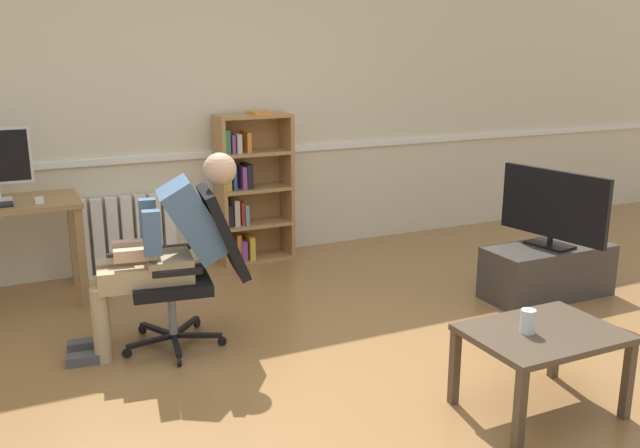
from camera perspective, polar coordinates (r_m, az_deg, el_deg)
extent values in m
plane|color=olive|center=(3.85, 3.53, -13.32)|extent=(18.00, 18.00, 0.00)
cube|color=beige|center=(5.87, -9.05, 10.01)|extent=(12.00, 0.10, 2.70)
cube|color=white|center=(5.86, -8.70, 5.78)|extent=(12.00, 0.03, 0.05)
cube|color=#9E7547|center=(5.09, -19.26, -2.70)|extent=(0.06, 0.06, 0.72)
cube|color=#9E7547|center=(5.58, -19.89, -1.26)|extent=(0.06, 0.06, 0.72)
cube|color=white|center=(5.10, -22.40, 1.86)|extent=(0.06, 0.10, 0.03)
cube|color=#AD7F4C|center=(5.75, -8.28, 2.69)|extent=(0.03, 0.28, 1.26)
cube|color=#AD7F4C|center=(5.95, -2.78, 3.22)|extent=(0.03, 0.28, 1.26)
cube|color=#AD7F4C|center=(5.97, -5.94, 3.20)|extent=(0.60, 0.02, 1.26)
cube|color=#AD7F4C|center=(6.00, -5.34, -2.81)|extent=(0.57, 0.28, 0.03)
cube|color=#AD7F4C|center=(5.91, -5.41, 0.04)|extent=(0.57, 0.28, 0.03)
cube|color=#AD7F4C|center=(5.84, -5.48, 2.96)|extent=(0.57, 0.28, 0.03)
cube|color=#AD7F4C|center=(5.79, -5.55, 5.94)|extent=(0.57, 0.28, 0.03)
cube|color=#AD7F4C|center=(5.75, -5.63, 8.97)|extent=(0.57, 0.28, 0.03)
cube|color=#2D519E|center=(5.89, -7.65, -2.09)|extent=(0.03, 0.19, 0.19)
cube|color=black|center=(5.81, -7.75, 0.77)|extent=(0.05, 0.19, 0.18)
cube|color=gold|center=(5.75, -7.88, 3.98)|extent=(0.04, 0.19, 0.22)
cube|color=#38844C|center=(5.70, -7.97, 6.86)|extent=(0.04, 0.19, 0.19)
cube|color=orange|center=(5.90, -7.00, -1.84)|extent=(0.04, 0.19, 0.23)
cube|color=beige|center=(5.82, -7.19, 1.02)|extent=(0.04, 0.19, 0.22)
cube|color=#2D519E|center=(5.77, -7.37, 3.94)|extent=(0.03, 0.19, 0.21)
cube|color=#89428E|center=(5.72, -7.48, 6.69)|extent=(0.03, 0.19, 0.15)
cube|color=#89428E|center=(5.91, -6.57, -2.11)|extent=(0.05, 0.19, 0.17)
cube|color=red|center=(5.86, -6.68, 0.99)|extent=(0.03, 0.19, 0.19)
cube|color=#89428E|center=(5.78, -6.58, 3.91)|extent=(0.04, 0.19, 0.19)
cube|color=beige|center=(5.72, -7.01, 6.74)|extent=(0.04, 0.19, 0.16)
cube|color=gold|center=(5.96, -5.86, -2.00)|extent=(0.03, 0.19, 0.16)
cube|color=#6699A3|center=(5.84, -6.35, 0.86)|extent=(0.03, 0.19, 0.18)
cube|color=black|center=(5.81, -6.13, 4.04)|extent=(0.05, 0.19, 0.20)
cube|color=orange|center=(5.77, -6.22, 6.87)|extent=(0.03, 0.19, 0.16)
cube|color=gold|center=(5.93, -5.92, -1.90)|extent=(0.05, 0.19, 0.20)
cube|color=orange|center=(5.75, -5.08, 9.24)|extent=(0.16, 0.22, 0.02)
cube|color=white|center=(5.73, -19.17, -1.24)|extent=(0.09, 0.08, 0.64)
cube|color=white|center=(5.74, -18.03, -1.11)|extent=(0.09, 0.08, 0.64)
cube|color=white|center=(5.75, -16.90, -0.98)|extent=(0.09, 0.08, 0.64)
cube|color=white|center=(5.77, -15.77, -0.86)|extent=(0.09, 0.08, 0.64)
cube|color=white|center=(5.79, -14.65, -0.73)|extent=(0.09, 0.08, 0.64)
cube|color=white|center=(5.81, -13.54, -0.61)|extent=(0.09, 0.08, 0.64)
cube|color=white|center=(5.83, -12.43, -0.48)|extent=(0.09, 0.08, 0.64)
cube|color=black|center=(4.24, -11.91, -9.87)|extent=(0.08, 0.30, 0.02)
cylinder|color=black|center=(4.12, -11.66, -11.19)|extent=(0.03, 0.06, 0.06)
cube|color=black|center=(4.35, -10.17, -9.15)|extent=(0.29, 0.16, 0.02)
cylinder|color=black|center=(4.34, -8.17, -9.66)|extent=(0.06, 0.04, 0.06)
cube|color=black|center=(4.50, -11.16, -8.38)|extent=(0.23, 0.24, 0.02)
cylinder|color=black|center=(4.63, -10.22, -8.15)|extent=(0.05, 0.06, 0.06)
cube|color=black|center=(4.48, -13.42, -8.58)|extent=(0.17, 0.28, 0.02)
cylinder|color=black|center=(4.61, -14.62, -8.53)|extent=(0.05, 0.06, 0.06)
cube|color=black|center=(4.33, -13.97, -9.48)|extent=(0.30, 0.09, 0.02)
cylinder|color=black|center=(4.30, -15.81, -10.35)|extent=(0.06, 0.03, 0.06)
cylinder|color=gray|center=(4.32, -12.24, -7.13)|extent=(0.05, 0.05, 0.30)
cube|color=black|center=(4.25, -12.37, -4.82)|extent=(0.52, 0.52, 0.07)
cube|color=black|center=(4.20, -8.10, -0.62)|extent=(0.32, 0.47, 0.54)
cube|color=black|center=(4.46, -12.55, -1.97)|extent=(0.28, 0.08, 0.03)
cube|color=black|center=(3.96, -11.83, -4.01)|extent=(0.28, 0.08, 0.03)
cube|color=tan|center=(4.22, -12.45, -3.47)|extent=(0.30, 0.37, 0.14)
cube|color=#476689|center=(4.16, -10.49, 0.37)|extent=(0.45, 0.39, 0.52)
sphere|color=#D6A884|center=(4.12, -8.37, 4.54)|extent=(0.20, 0.20, 0.20)
cube|color=black|center=(4.18, -16.35, -2.47)|extent=(0.15, 0.06, 0.02)
cube|color=tan|center=(4.31, -15.32, -3.68)|extent=(0.43, 0.19, 0.13)
cylinder|color=tan|center=(4.40, -17.83, -7.08)|extent=(0.10, 0.10, 0.46)
cube|color=#4C4C51|center=(4.48, -18.93, -9.53)|extent=(0.23, 0.12, 0.06)
cube|color=tan|center=(4.12, -15.19, -4.51)|extent=(0.43, 0.19, 0.13)
cylinder|color=tan|center=(4.21, -17.82, -8.05)|extent=(0.10, 0.10, 0.46)
cube|color=#4C4C51|center=(4.29, -18.96, -10.59)|extent=(0.23, 0.12, 0.06)
cube|color=#476689|center=(4.30, -14.17, 0.34)|extent=(0.11, 0.09, 0.26)
cube|color=#D6A884|center=(4.27, -15.33, -1.77)|extent=(0.25, 0.10, 0.07)
cube|color=#476689|center=(3.99, -13.86, -0.73)|extent=(0.11, 0.09, 0.26)
cube|color=#D6A884|center=(4.08, -15.20, -2.49)|extent=(0.25, 0.10, 0.07)
cube|color=#3D3833|center=(5.32, 18.45, -3.76)|extent=(0.96, 0.42, 0.39)
cube|color=black|center=(5.26, 18.63, -1.66)|extent=(0.25, 0.35, 0.02)
cylinder|color=black|center=(5.25, 18.66, -1.29)|extent=(0.04, 0.04, 0.05)
cube|color=black|center=(5.19, 18.90, 1.58)|extent=(0.19, 0.87, 0.49)
cube|color=white|center=(5.21, 19.04, 1.61)|extent=(0.15, 0.81, 0.45)
cube|color=#4C3D2D|center=(3.32, 16.34, -14.79)|extent=(0.04, 0.04, 0.41)
cube|color=#4C3D2D|center=(3.77, 24.31, -11.84)|extent=(0.04, 0.04, 0.41)
cube|color=#4C3D2D|center=(4.06, 19.05, -9.38)|extent=(0.04, 0.04, 0.41)
cube|color=#4C3D2D|center=(3.65, 11.17, -11.64)|extent=(0.04, 0.04, 0.41)
cube|color=#4C3D2D|center=(3.60, 18.12, -8.68)|extent=(0.74, 0.55, 0.03)
cylinder|color=silver|center=(3.52, 16.96, -7.78)|extent=(0.07, 0.07, 0.12)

